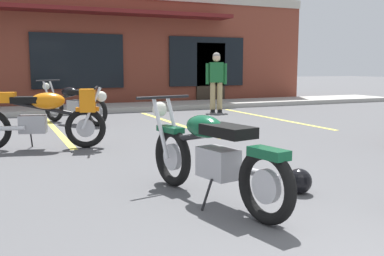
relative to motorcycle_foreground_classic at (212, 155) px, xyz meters
The scene contains 9 objects.
ground_plane 1.53m from the motorcycle_foreground_classic, 69.23° to the left, with size 80.00×80.00×0.00m, color #515154.
sidewalk_kerb 9.27m from the motorcycle_foreground_classic, 86.80° to the left, with size 22.00×1.80×0.14m, color #A8A59E.
brick_storefront_building 13.44m from the motorcycle_foreground_classic, 87.77° to the left, with size 16.68×6.62×3.75m.
painted_stall_lines 5.69m from the motorcycle_foreground_classic, 84.76° to the left, with size 7.95×4.80×0.01m.
motorcycle_foreground_classic is the anchor object (origin of this frame).
motorcycle_black_cruiser 3.70m from the motorcycle_foreground_classic, 108.44° to the left, with size 2.07×0.86×0.98m.
motorcycle_blue_standard 6.50m from the motorcycle_foreground_classic, 92.47° to the left, with size 1.34×1.87×0.98m.
person_by_back_row 8.43m from the motorcycle_foreground_classic, 62.97° to the left, with size 0.60×0.37×1.68m.
helmet_on_pavement 1.01m from the motorcycle_foreground_classic, ahead, with size 0.26×0.26×0.26m.
Camera 1 is at (-2.35, -1.33, 1.30)m, focal length 41.57 mm.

